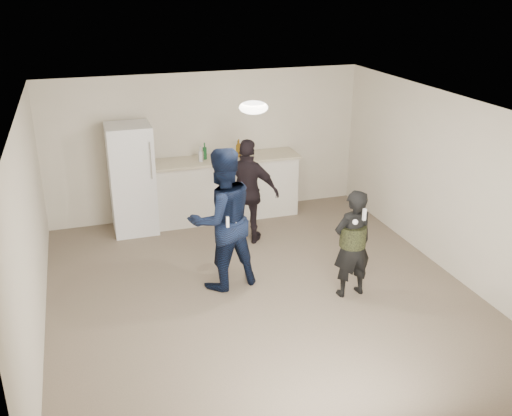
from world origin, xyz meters
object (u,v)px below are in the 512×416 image
object	(u,v)px
counter	(223,189)
man	(222,219)
woman	(352,244)
shaker	(201,156)
spectator	(248,192)
fridge	(132,179)

from	to	relation	value
counter	man	distance (m)	2.42
woman	shaker	bearing A→B (deg)	-71.04
counter	man	world-z (taller)	man
shaker	man	xyz separation A→B (m)	(-0.23, -2.26, -0.20)
shaker	spectator	bearing A→B (deg)	-63.59
woman	counter	bearing A→B (deg)	-77.29
fridge	shaker	xyz separation A→B (m)	(1.17, 0.03, 0.28)
spectator	woman	bearing A→B (deg)	145.21
counter	woman	distance (m)	3.21
man	woman	world-z (taller)	man
shaker	woman	bearing A→B (deg)	-66.67
man	spectator	size ratio (longest dim) A/B	1.16
woman	man	bearing A→B (deg)	-30.73
counter	spectator	size ratio (longest dim) A/B	1.55
fridge	spectator	xyz separation A→B (m)	(1.68, -0.99, -0.06)
counter	woman	xyz separation A→B (m)	(0.94, -3.06, 0.21)
fridge	shaker	world-z (taller)	fridge
counter	shaker	distance (m)	0.75
fridge	woman	xyz separation A→B (m)	(2.47, -2.99, -0.16)
shaker	counter	bearing A→B (deg)	5.77
shaker	spectator	xyz separation A→B (m)	(0.51, -1.02, -0.34)
man	spectator	xyz separation A→B (m)	(0.74, 1.24, -0.14)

